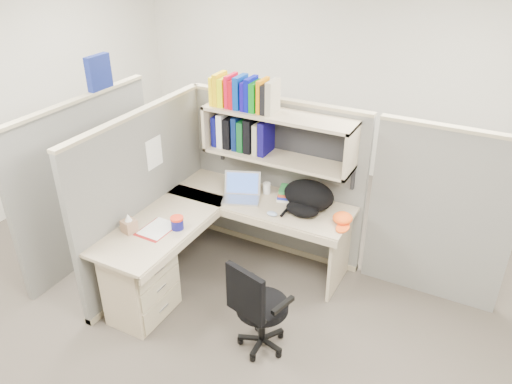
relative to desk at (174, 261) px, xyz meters
The scene contains 14 objects.
ground 0.66m from the desk, 35.01° to the left, with size 6.00×6.00×0.00m, color #352F29.
room_shell 1.28m from the desk, 35.01° to the left, with size 6.00×6.00×6.00m.
cubicle 0.88m from the desk, 86.86° to the left, with size 3.79×1.84×1.95m.
desk is the anchor object (origin of this frame).
laptop 0.91m from the desk, 72.43° to the left, with size 0.34×0.34×0.25m, color #ABABAF, non-canonical shape.
backpack 1.29m from the desk, 44.87° to the left, with size 0.46×0.36×0.27m, color black, non-canonical shape.
orange_cap 1.51m from the desk, 34.22° to the left, with size 0.17×0.20×0.10m, color #F95515, non-canonical shape.
snack_canister 0.36m from the desk, 86.93° to the left, with size 0.11×0.11×0.11m.
tissue_box 0.52m from the desk, 156.89° to the right, with size 0.11×0.11×0.17m, color #9C7558, non-canonical shape.
mouse 0.96m from the desk, 46.15° to the left, with size 0.10×0.07×0.04m, color #8BA0C6.
paper_cup 1.13m from the desk, 68.49° to the left, with size 0.07×0.07×0.11m, color white.
book_stack 1.22m from the desk, 59.22° to the left, with size 0.15×0.21×0.10m, color slate, non-canonical shape.
loose_paper 0.33m from the desk, behind, with size 0.22×0.30×0.00m, color white, non-canonical shape.
task_chair 0.94m from the desk, 10.28° to the right, with size 0.49×0.45×0.86m.
Camera 1 is at (1.86, -3.05, 3.05)m, focal length 35.00 mm.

